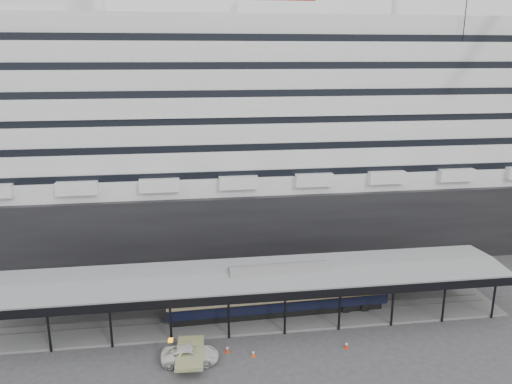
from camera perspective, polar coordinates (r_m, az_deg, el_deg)
ground at (r=52.52m, az=0.26°, el=-16.61°), size 200.00×200.00×0.00m
cruise_ship at (r=76.94m, az=-3.17°, el=8.28°), size 130.00×30.00×43.90m
platform_canopy at (r=55.66m, az=-0.49°, el=-11.84°), size 56.00×9.18×5.30m
port_truck at (r=49.48m, az=-7.53°, el=-17.95°), size 5.48×2.75×1.49m
pullman_carriage at (r=55.85m, az=2.56°, el=-11.16°), size 24.46×3.89×23.93m
traffic_cone_left at (r=49.99m, az=-0.31°, el=-17.95°), size 0.47×0.47×0.71m
traffic_cone_mid at (r=50.65m, az=-3.31°, el=-17.46°), size 0.50×0.50×0.76m
traffic_cone_right at (r=51.93m, az=10.30°, el=-16.80°), size 0.51×0.51×0.77m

